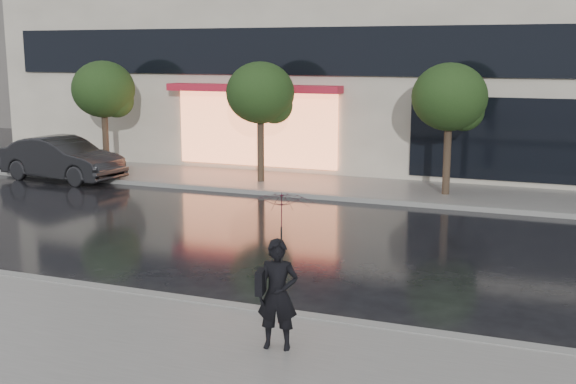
% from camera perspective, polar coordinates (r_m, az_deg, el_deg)
% --- Properties ---
extents(ground, '(120.00, 120.00, 0.00)m').
position_cam_1_polar(ground, '(13.68, -7.34, -7.36)').
color(ground, black).
rests_on(ground, ground).
extents(sidewalk_near, '(60.00, 4.50, 0.12)m').
position_cam_1_polar(sidewalk_near, '(11.10, -15.56, -11.81)').
color(sidewalk_near, slate).
rests_on(sidewalk_near, ground).
extents(sidewalk_far, '(60.00, 3.50, 0.12)m').
position_cam_1_polar(sidewalk_far, '(22.90, 5.00, 0.34)').
color(sidewalk_far, slate).
rests_on(sidewalk_far, ground).
extents(curb_near, '(60.00, 0.25, 0.14)m').
position_cam_1_polar(curb_near, '(12.84, -9.50, -8.34)').
color(curb_near, gray).
rests_on(curb_near, ground).
extents(curb_far, '(60.00, 0.25, 0.14)m').
position_cam_1_polar(curb_far, '(21.26, 3.67, -0.45)').
color(curb_far, gray).
rests_on(curb_far, ground).
extents(bg_building_left, '(14.00, 10.00, 12.00)m').
position_cam_1_polar(bg_building_left, '(50.74, -21.72, 12.21)').
color(bg_building_left, '#59544F').
rests_on(bg_building_left, ground).
extents(tree_far_west, '(2.20, 2.20, 3.99)m').
position_cam_1_polar(tree_far_west, '(26.29, -14.24, 7.71)').
color(tree_far_west, '#33261C').
rests_on(tree_far_west, ground).
extents(tree_mid_west, '(2.20, 2.20, 3.99)m').
position_cam_1_polar(tree_mid_west, '(23.34, -2.03, 7.66)').
color(tree_mid_west, '#33261C').
rests_on(tree_mid_west, ground).
extents(tree_mid_east, '(2.20, 2.20, 3.99)m').
position_cam_1_polar(tree_mid_east, '(21.67, 12.81, 7.14)').
color(tree_mid_east, '#33261C').
rests_on(tree_mid_east, ground).
extents(parked_car, '(4.64, 2.10, 1.48)m').
position_cam_1_polar(parked_car, '(25.52, -17.43, 2.52)').
color(parked_car, black).
rests_on(parked_car, ground).
extents(pedestrian_with_umbrella, '(1.08, 1.09, 2.28)m').
position_cam_1_polar(pedestrian_with_umbrella, '(10.08, -0.64, -4.33)').
color(pedestrian_with_umbrella, black).
rests_on(pedestrian_with_umbrella, sidewalk_near).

